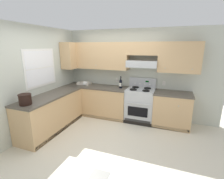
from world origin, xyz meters
name	(u,v)px	position (x,y,z in m)	size (l,w,h in m)	color
ground_plane	(97,138)	(0.00, 0.00, 0.00)	(7.04, 7.04, 0.00)	beige
floor_accent_tile	(99,176)	(0.54, -1.07, 0.00)	(0.30, 0.30, 0.01)	slate
wall_back	(132,67)	(0.40, 1.53, 1.48)	(4.68, 0.57, 2.55)	beige
wall_left	(44,75)	(-1.59, 0.23, 1.34)	(0.47, 4.00, 2.55)	beige
counter_back_run	(119,103)	(0.13, 1.24, 0.45)	(3.60, 0.65, 0.91)	tan
counter_left_run	(52,112)	(-1.24, 0.00, 0.45)	(0.63, 1.91, 0.91)	tan
stove	(140,105)	(0.74, 1.25, 0.48)	(0.76, 0.62, 1.20)	#B7BABC
wine_bottle	(121,83)	(0.17, 1.26, 1.05)	(0.08, 0.08, 0.34)	black
bowl	(84,83)	(-1.07, 1.35, 0.93)	(0.39, 0.28, 0.07)	beige
bucket	(25,99)	(-1.25, -0.73, 1.03)	(0.26, 0.26, 0.22)	black
paper_towel_roll	(85,83)	(-0.96, 1.23, 0.97)	(0.11, 0.11, 0.11)	white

